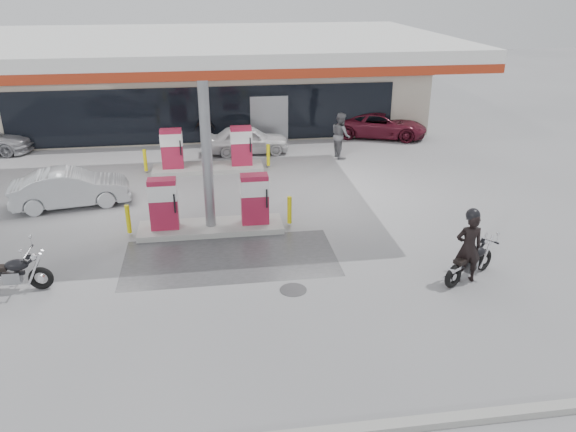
% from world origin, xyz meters
% --- Properties ---
extents(ground, '(90.00, 90.00, 0.00)m').
position_xyz_m(ground, '(0.00, 0.00, 0.00)').
color(ground, gray).
rests_on(ground, ground).
extents(wet_patch, '(6.00, 3.00, 0.00)m').
position_xyz_m(wet_patch, '(0.50, 0.00, 0.00)').
color(wet_patch, '#4C4C4F').
rests_on(wet_patch, ground).
extents(drain_cover, '(0.70, 0.70, 0.01)m').
position_xyz_m(drain_cover, '(2.00, -2.00, 0.00)').
color(drain_cover, '#38383A').
rests_on(drain_cover, ground).
extents(store_building, '(22.00, 8.22, 4.00)m').
position_xyz_m(store_building, '(0.01, 15.94, 2.01)').
color(store_building, '#B6AD98').
rests_on(store_building, ground).
extents(canopy, '(16.00, 10.02, 5.51)m').
position_xyz_m(canopy, '(0.00, 5.00, 5.27)').
color(canopy, silver).
rests_on(canopy, ground).
extents(pump_island_near, '(5.14, 1.30, 1.78)m').
position_xyz_m(pump_island_near, '(0.00, 2.00, 0.71)').
color(pump_island_near, '#9E9E99').
rests_on(pump_island_near, ground).
extents(pump_island_far, '(5.14, 1.30, 1.78)m').
position_xyz_m(pump_island_far, '(0.00, 8.00, 0.71)').
color(pump_island_far, '#9E9E99').
rests_on(pump_island_far, ground).
extents(main_motorcycle, '(1.81, 1.21, 1.05)m').
position_xyz_m(main_motorcycle, '(6.71, -2.05, 0.47)').
color(main_motorcycle, black).
rests_on(main_motorcycle, ground).
extents(biker_main, '(0.73, 0.51, 1.92)m').
position_xyz_m(biker_main, '(6.54, -2.16, 0.96)').
color(biker_main, black).
rests_on(biker_main, ground).
extents(parked_motorcycle, '(2.06, 0.79, 1.06)m').
position_xyz_m(parked_motorcycle, '(-5.03, -1.00, 0.47)').
color(parked_motorcycle, black).
rests_on(parked_motorcycle, ground).
extents(sedan_white, '(3.67, 1.48, 1.25)m').
position_xyz_m(sedan_white, '(1.83, 10.20, 0.63)').
color(sedan_white, silver).
rests_on(sedan_white, ground).
extents(attendant, '(0.88, 1.06, 1.98)m').
position_xyz_m(attendant, '(5.81, 9.00, 0.99)').
color(attendant, '#5A5B60').
rests_on(attendant, ground).
extents(hatchback_silver, '(4.11, 2.02, 1.30)m').
position_xyz_m(hatchback_silver, '(-4.74, 4.78, 0.65)').
color(hatchback_silver, '#ADB1B5').
rests_on(hatchback_silver, ground).
extents(parked_car_right, '(4.88, 3.45, 1.23)m').
position_xyz_m(parked_car_right, '(8.57, 12.00, 0.62)').
color(parked_car_right, maroon).
rests_on(parked_car_right, ground).
extents(biker_walking, '(0.95, 0.43, 1.59)m').
position_xyz_m(biker_walking, '(-0.06, 11.66, 0.80)').
color(biker_walking, black).
rests_on(biker_walking, ground).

